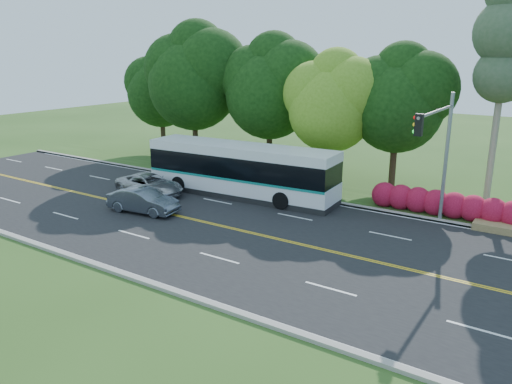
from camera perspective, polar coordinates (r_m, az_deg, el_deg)
The scene contains 12 objects.
ground at distance 25.17m, azimuth 1.56°, elevation -5.21°, with size 120.00×120.00×0.00m, color #2B4B19.
road at distance 25.17m, azimuth 1.56°, elevation -5.19°, with size 60.00×14.00×0.02m, color black.
curb_north at distance 31.13m, azimuth 8.53°, elevation -1.10°, with size 60.00×0.30×0.15m, color gray.
curb_south at distance 19.93m, azimuth -9.56°, elevation -11.08°, with size 60.00×0.30×0.15m, color gray.
grass_verge at distance 32.77m, azimuth 9.90°, elevation -0.35°, with size 60.00×4.00×0.10m, color #2B4B19.
lane_markings at distance 25.21m, azimuth 1.38°, elevation -5.12°, with size 57.60×13.82×0.00m.
tree_row at distance 36.66m, azimuth 4.89°, elevation 12.13°, with size 44.70×9.10×13.84m.
bougainvillea_hedge at distance 29.80m, azimuth 22.02°, elevation -1.58°, with size 9.50×2.25×1.50m.
traffic_signal at distance 26.43m, azimuth 20.19°, elevation 5.35°, with size 0.42×6.10×7.00m.
transit_bus at distance 31.88m, azimuth -1.76°, elevation 2.43°, with size 12.82×3.49×3.32m.
sedan at distance 29.48m, azimuth -12.78°, elevation -0.96°, with size 1.49×4.27×1.41m, color #545C66.
suv at distance 33.09m, azimuth -12.07°, elevation 0.83°, with size 2.21×4.80×1.33m, color #AAACAE.
Camera 1 is at (12.36, -20.00, 8.99)m, focal length 35.00 mm.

